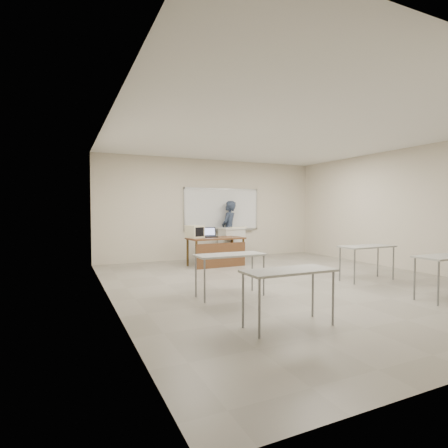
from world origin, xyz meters
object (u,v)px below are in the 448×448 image
instructor_desk (217,245)px  presenter (229,229)px  mouse (233,236)px  crt_monitor (194,232)px  podium (232,244)px  whiteboard (222,210)px  laptop (210,235)px  keyboard (238,227)px

instructor_desk → presenter: 1.63m
mouse → crt_monitor: bearing=-172.3°
podium → crt_monitor: 1.47m
instructor_desk → crt_monitor: (-0.55, 0.24, 0.37)m
instructor_desk → whiteboard: bearing=59.2°
whiteboard → crt_monitor: whiteboard is taller
mouse → presenter: (0.41, 1.11, 0.11)m
podium → laptop: size_ratio=2.70×
crt_monitor → instructor_desk: bearing=-43.1°
podium → keyboard: size_ratio=1.91×
presenter → laptop: bearing=1.6°
whiteboard → keyboard: bearing=-83.1°
whiteboard → podium: bearing=-93.2°
presenter → mouse: bearing=27.9°
crt_monitor → laptop: 0.46m
podium → mouse: bearing=-117.4°
crt_monitor → presenter: 1.83m
crt_monitor → laptop: (0.45, 0.03, -0.10)m
crt_monitor → podium: bearing=-0.0°
mouse → keyboard: bearing=60.6°
whiteboard → instructor_desk: size_ratio=1.69×
crt_monitor → laptop: size_ratio=1.16×
keyboard → presenter: presenter is taller
mouse → instructor_desk: bearing=-152.0°
keyboard → presenter: 0.69m
whiteboard → mouse: whiteboard is taller
instructor_desk → keyboard: bearing=30.7°
instructor_desk → crt_monitor: size_ratio=3.57×
whiteboard → mouse: (-0.27, -1.32, -0.71)m
laptop → presenter: bearing=52.8°
whiteboard → presenter: bearing=-55.3°
laptop → whiteboard: bearing=62.1°
laptop → instructor_desk: bearing=-60.4°
laptop → crt_monitor: bearing=-166.7°
podium → keyboard: keyboard is taller
podium → crt_monitor: bearing=-165.6°
crt_monitor → mouse: size_ratio=4.09×
mouse → presenter: size_ratio=0.06×
instructor_desk → laptop: laptop is taller
mouse → keyboard: 0.60m
crt_monitor → mouse: (1.10, -0.08, -0.14)m
podium → presenter: (0.18, 0.56, 0.39)m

